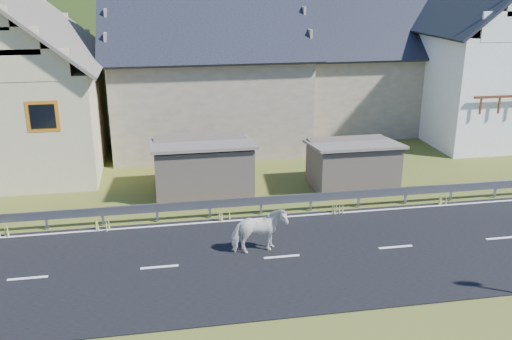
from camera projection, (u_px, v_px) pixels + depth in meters
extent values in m
plane|color=#48501C|center=(282.00, 258.00, 18.86)|extent=(160.00, 160.00, 0.00)
cube|color=black|center=(282.00, 257.00, 18.85)|extent=(60.00, 7.00, 0.04)
cube|color=silver|center=(282.00, 257.00, 18.84)|extent=(60.00, 6.60, 0.01)
cube|color=#93969B|center=(261.00, 201.00, 22.10)|extent=(28.00, 0.08, 0.34)
cube|color=#93969B|center=(46.00, 221.00, 20.85)|extent=(0.10, 0.06, 0.70)
cube|color=#93969B|center=(103.00, 217.00, 21.19)|extent=(0.10, 0.06, 0.70)
cube|color=#93969B|center=(157.00, 213.00, 21.52)|extent=(0.10, 0.06, 0.70)
cube|color=#93969B|center=(210.00, 210.00, 21.86)|extent=(0.10, 0.06, 0.70)
cube|color=#93969B|center=(261.00, 206.00, 22.19)|extent=(0.10, 0.06, 0.70)
cube|color=#93969B|center=(311.00, 203.00, 22.53)|extent=(0.10, 0.06, 0.70)
cube|color=#93969B|center=(359.00, 199.00, 22.87)|extent=(0.10, 0.06, 0.70)
cube|color=#93969B|center=(406.00, 196.00, 23.20)|extent=(0.10, 0.06, 0.70)
cube|color=#93969B|center=(451.00, 193.00, 23.54)|extent=(0.10, 0.06, 0.70)
cube|color=#93969B|center=(495.00, 190.00, 23.87)|extent=(0.10, 0.06, 0.70)
cube|color=brown|center=(203.00, 168.00, 24.23)|extent=(4.30, 3.30, 2.40)
cube|color=brown|center=(352.00, 166.00, 24.88)|extent=(3.80, 2.90, 2.20)
cube|color=beige|center=(26.00, 115.00, 27.55)|extent=(7.00, 9.00, 5.00)
cube|color=#C06C17|center=(43.00, 116.00, 23.34)|extent=(1.30, 0.12, 1.30)
cube|color=tan|center=(206.00, 96.00, 31.86)|extent=(10.00, 9.00, 5.00)
cube|color=tan|center=(363.00, 87.00, 35.47)|extent=(9.00, 8.00, 4.60)
cube|color=white|center=(479.00, 81.00, 33.46)|extent=(8.00, 10.00, 6.00)
ellipsoid|color=#263D12|center=(179.00, 66.00, 193.85)|extent=(440.00, 280.00, 260.00)
imported|color=silver|center=(259.00, 231.00, 18.94)|extent=(1.04, 1.89, 1.52)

